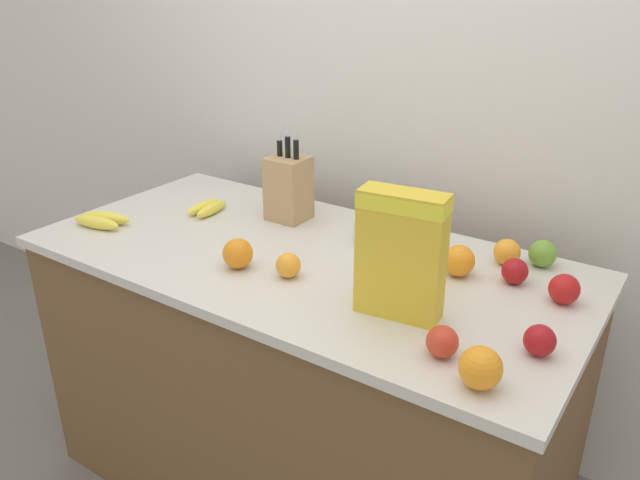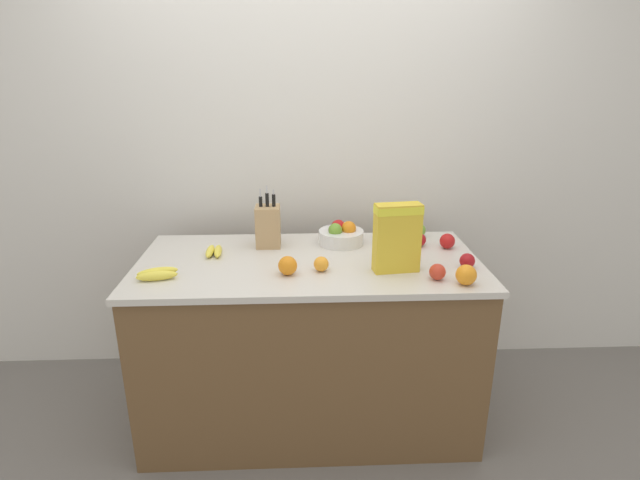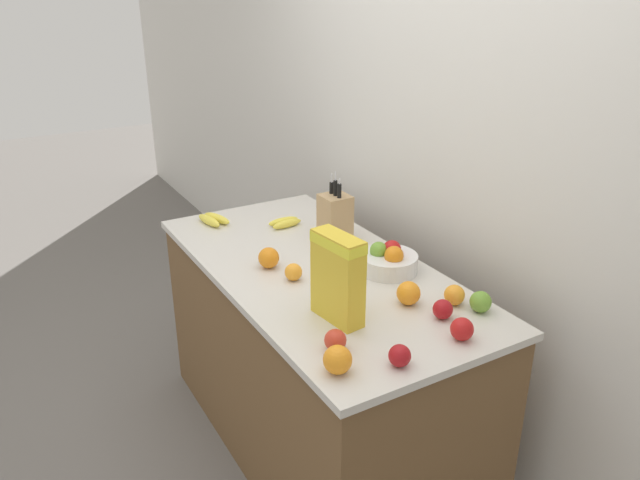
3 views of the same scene
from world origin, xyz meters
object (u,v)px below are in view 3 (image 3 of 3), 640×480
(fruit_bowl, at_px, (388,260))
(orange_by_cereal, at_px, (408,293))
(cereal_box, at_px, (338,274))
(apple_near_bananas, at_px, (400,356))
(banana_bunch_right, at_px, (285,222))
(apple_leftmost, at_px, (443,309))
(knife_block, at_px, (335,218))
(orange_front_right, at_px, (293,272))
(banana_bunch_left, at_px, (213,219))
(apple_rear, at_px, (335,340))
(orange_mid_right, at_px, (269,258))
(orange_near_bowl, at_px, (454,295))
(orange_front_center, at_px, (338,360))
(apple_rightmost, at_px, (481,302))
(apple_middle, at_px, (462,329))

(fruit_bowl, distance_m, orange_by_cereal, 0.28)
(cereal_box, bearing_deg, apple_near_bananas, -4.30)
(banana_bunch_right, xyz_separation_m, apple_leftmost, (1.05, 0.08, 0.02))
(knife_block, relative_size, banana_bunch_right, 2.03)
(apple_near_bananas, relative_size, apple_leftmost, 1.00)
(apple_near_bananas, bearing_deg, orange_front_right, -179.33)
(apple_near_bananas, xyz_separation_m, apple_leftmost, (-0.15, 0.30, 0.00))
(banana_bunch_left, bearing_deg, banana_bunch_right, 54.20)
(apple_rear, bearing_deg, apple_near_bananas, 35.80)
(apple_rear, xyz_separation_m, orange_mid_right, (-0.66, 0.08, 0.01))
(fruit_bowl, height_order, orange_near_bowl, fruit_bowl)
(orange_front_right, xyz_separation_m, orange_near_bowl, (0.47, 0.41, 0.00))
(cereal_box, xyz_separation_m, banana_bunch_right, (-0.86, 0.24, -0.15))
(apple_rear, distance_m, orange_near_bowl, 0.53)
(apple_rear, height_order, orange_mid_right, orange_mid_right)
(banana_bunch_left, xyz_separation_m, apple_near_bananas, (1.41, 0.06, 0.01))
(banana_bunch_left, bearing_deg, orange_mid_right, 1.83)
(banana_bunch_right, relative_size, orange_mid_right, 1.84)
(orange_near_bowl, bearing_deg, orange_by_cereal, -121.23)
(orange_front_right, relative_size, orange_mid_right, 0.80)
(knife_block, xyz_separation_m, orange_front_center, (0.87, -0.52, -0.06))
(apple_leftmost, bearing_deg, orange_front_center, -79.62)
(banana_bunch_left, xyz_separation_m, orange_front_center, (1.34, -0.12, 0.02))
(knife_block, bearing_deg, fruit_bowl, 3.07)
(orange_front_center, xyz_separation_m, orange_mid_right, (-0.77, 0.14, -0.00))
(orange_front_right, bearing_deg, apple_rightmost, 39.54)
(cereal_box, height_order, apple_middle, cereal_box)
(knife_block, height_order, apple_near_bananas, knife_block)
(orange_mid_right, bearing_deg, apple_leftmost, 26.96)
(knife_block, distance_m, cereal_box, 0.70)
(apple_near_bananas, bearing_deg, apple_rightmost, 105.36)
(banana_bunch_right, distance_m, apple_near_bananas, 1.22)
(banana_bunch_right, xyz_separation_m, apple_rear, (1.03, -0.35, 0.02))
(apple_leftmost, relative_size, orange_mid_right, 0.82)
(apple_rightmost, height_order, orange_by_cereal, orange_by_cereal)
(apple_rightmost, bearing_deg, orange_by_cereal, -132.90)
(apple_leftmost, bearing_deg, fruit_bowl, 171.64)
(cereal_box, bearing_deg, apple_rear, -40.56)
(apple_rear, bearing_deg, orange_front_center, -28.43)
(apple_rightmost, bearing_deg, orange_front_right, -140.46)
(orange_mid_right, bearing_deg, orange_front_right, 12.30)
(apple_near_bananas, xyz_separation_m, apple_middle, (-0.02, 0.27, 0.00))
(apple_leftmost, height_order, orange_mid_right, orange_mid_right)
(apple_rightmost, distance_m, apple_middle, 0.21)
(banana_bunch_right, xyz_separation_m, orange_front_right, (0.52, -0.23, 0.02))
(cereal_box, bearing_deg, orange_mid_right, 175.85)
(fruit_bowl, bearing_deg, apple_middle, -10.02)
(apple_rightmost, bearing_deg, apple_near_bananas, -74.64)
(orange_front_center, bearing_deg, banana_bunch_right, 160.24)
(apple_rightmost, bearing_deg, cereal_box, -114.64)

